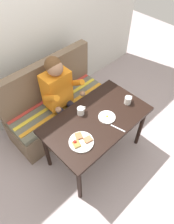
{
  "coord_description": "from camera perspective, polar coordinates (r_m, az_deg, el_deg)",
  "views": [
    {
      "loc": [
        -1.11,
        -0.99,
        2.53
      ],
      "look_at": [
        0.0,
        0.15,
        0.72
      ],
      "focal_mm": 33.87,
      "sensor_mm": 36.0,
      "label": 1
    }
  ],
  "objects": [
    {
      "name": "coffee_mug_second",
      "position": [
        2.51,
        11.02,
        3.21
      ],
      "size": [
        0.12,
        0.08,
        0.09
      ],
      "color": "white",
      "rests_on": "table"
    },
    {
      "name": "table",
      "position": [
        2.4,
        2.49,
        -3.07
      ],
      "size": [
        1.2,
        0.7,
        0.73
      ],
      "color": "black",
      "rests_on": "ground"
    },
    {
      "name": "ground_plane",
      "position": [
        2.94,
        2.07,
        -10.91
      ],
      "size": [
        8.0,
        8.0,
        0.0
      ],
      "primitive_type": "plane",
      "color": "#A8989A"
    },
    {
      "name": "coffee_mug",
      "position": [
        2.35,
        -1.68,
        0.35
      ],
      "size": [
        0.12,
        0.08,
        0.09
      ],
      "color": "white",
      "rests_on": "table"
    },
    {
      "name": "fork",
      "position": [
        2.28,
        8.35,
        -4.37
      ],
      "size": [
        0.05,
        0.17,
        0.0
      ],
      "primitive_type": "cube",
      "rotation": [
        0.0,
        0.0,
        0.23
      ],
      "color": "silver",
      "rests_on": "table"
    },
    {
      "name": "person",
      "position": [
        2.63,
        -7.15,
        5.17
      ],
      "size": [
        0.45,
        0.61,
        1.21
      ],
      "color": "orange",
      "rests_on": "ground"
    },
    {
      "name": "plate_eggs",
      "position": [
        2.35,
        5.38,
        -1.37
      ],
      "size": [
        0.19,
        0.19,
        0.04
      ],
      "color": "white",
      "rests_on": "table"
    },
    {
      "name": "back_wall",
      "position": [
        2.81,
        -17.26,
        20.58
      ],
      "size": [
        4.4,
        0.1,
        2.6
      ],
      "primitive_type": "cube",
      "color": "silver",
      "rests_on": "ground"
    },
    {
      "name": "couch",
      "position": [
        3.03,
        -8.12,
        1.39
      ],
      "size": [
        1.44,
        0.56,
        1.0
      ],
      "color": "brown",
      "rests_on": "ground"
    },
    {
      "name": "plate_breakfast",
      "position": [
        2.14,
        -1.57,
        -7.94
      ],
      "size": [
        0.25,
        0.25,
        0.05
      ],
      "color": "white",
      "rests_on": "table"
    }
  ]
}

